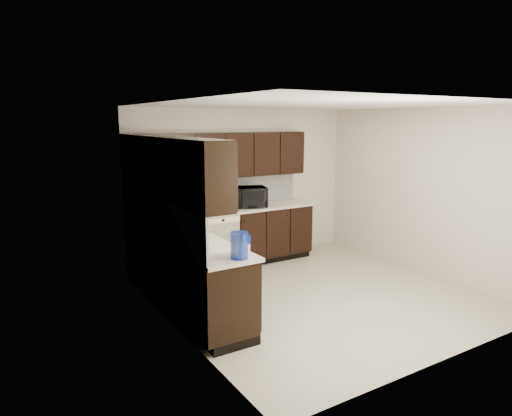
{
  "coord_description": "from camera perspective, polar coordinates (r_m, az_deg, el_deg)",
  "views": [
    {
      "loc": [
        -3.74,
        -4.54,
        2.29
      ],
      "look_at": [
        -0.6,
        0.6,
        1.15
      ],
      "focal_mm": 32.0,
      "sensor_mm": 36.0,
      "label": 1
    }
  ],
  "objects": [
    {
      "name": "soap_bottle_b",
      "position": [
        5.46,
        -10.25,
        -2.25
      ],
      "size": [
        0.13,
        0.13,
        0.27
      ],
      "primitive_type": "imported",
      "rotation": [
        0.0,
        0.0,
        0.34
      ],
      "color": "gray",
      "rests_on": "countertop"
    },
    {
      "name": "backsplash",
      "position": [
        6.47,
        -7.97,
        0.79
      ],
      "size": [
        3.0,
        2.8,
        0.48
      ],
      "color": "white",
      "rests_on": "countertop"
    },
    {
      "name": "paper_towel_roll",
      "position": [
        6.04,
        -9.77,
        -0.92
      ],
      "size": [
        0.13,
        0.13,
        0.29
      ],
      "primitive_type": "cylinder",
      "rotation": [
        0.0,
        0.0,
        -0.01
      ],
      "color": "white",
      "rests_on": "countertop"
    },
    {
      "name": "sink",
      "position": [
        5.17,
        -6.69,
        -5.14
      ],
      "size": [
        0.54,
        0.82,
        0.42
      ],
      "color": "#F4EAC7",
      "rests_on": "countertop"
    },
    {
      "name": "blue_pitcher",
      "position": [
        4.56,
        -2.11,
        -4.69
      ],
      "size": [
        0.22,
        0.22,
        0.27
      ],
      "primitive_type": "cylinder",
      "rotation": [
        0.0,
        0.0,
        -0.25
      ],
      "color": "navy",
      "rests_on": "countertop"
    },
    {
      "name": "lower_cabinets",
      "position": [
        6.55,
        -5.36,
        -5.93
      ],
      "size": [
        3.0,
        2.8,
        0.9
      ],
      "color": "black",
      "rests_on": "floor"
    },
    {
      "name": "teal_tumbler",
      "position": [
        5.55,
        -6.62,
        -2.21
      ],
      "size": [
        0.12,
        0.12,
        0.22
      ],
      "primitive_type": "cylinder",
      "rotation": [
        0.0,
        0.0,
        0.3
      ],
      "color": "#0B717C",
      "rests_on": "countertop"
    },
    {
      "name": "soap_bottle_a",
      "position": [
        4.6,
        -1.48,
        -4.93
      ],
      "size": [
        0.12,
        0.12,
        0.21
      ],
      "primitive_type": "imported",
      "rotation": [
        0.0,
        0.0,
        -0.28
      ],
      "color": "gray",
      "rests_on": "countertop"
    },
    {
      "name": "wall_back",
      "position": [
        7.6,
        -1.6,
        2.91
      ],
      "size": [
        4.0,
        0.02,
        2.5
      ],
      "primitive_type": "cube",
      "color": "#BDB2A1",
      "rests_on": "floor"
    },
    {
      "name": "countertop",
      "position": [
        6.42,
        -5.44,
        -1.6
      ],
      "size": [
        3.03,
        2.83,
        0.04
      ],
      "color": "#B9B1A1",
      "rests_on": "lower_cabinets"
    },
    {
      "name": "wall_right",
      "position": [
        7.39,
        20.09,
        2.02
      ],
      "size": [
        0.02,
        4.0,
        2.5
      ],
      "primitive_type": "cube",
      "color": "#BDB2A1",
      "rests_on": "floor"
    },
    {
      "name": "wall_front",
      "position": [
        4.64,
        23.82,
        -3.14
      ],
      "size": [
        4.0,
        0.02,
        2.5
      ],
      "primitive_type": "cube",
      "color": "#BDB2A1",
      "rests_on": "floor"
    },
    {
      "name": "ceiling",
      "position": [
        5.88,
        8.3,
        12.7
      ],
      "size": [
        4.0,
        4.0,
        0.0
      ],
      "primitive_type": "plane",
      "rotation": [
        3.14,
        0.0,
        0.0
      ],
      "color": "white",
      "rests_on": "wall_back"
    },
    {
      "name": "wall_left",
      "position": [
        4.97,
        -10.19,
        -1.49
      ],
      "size": [
        0.02,
        4.0,
        2.5
      ],
      "primitive_type": "cube",
      "color": "#BDB2A1",
      "rests_on": "floor"
    },
    {
      "name": "microwave",
      "position": [
        7.28,
        -1.1,
        1.38
      ],
      "size": [
        0.68,
        0.56,
        0.32
      ],
      "primitive_type": "imported",
      "rotation": [
        0.0,
        0.0,
        -0.32
      ],
      "color": "black",
      "rests_on": "countertop"
    },
    {
      "name": "floor",
      "position": [
        6.31,
        7.68,
        -10.61
      ],
      "size": [
        4.0,
        4.0,
        0.0
      ],
      "primitive_type": "plane",
      "color": "#ACA78F",
      "rests_on": "ground"
    },
    {
      "name": "upper_cabinets",
      "position": [
        6.34,
        -6.73,
        5.99
      ],
      "size": [
        3.0,
        2.8,
        0.7
      ],
      "color": "black",
      "rests_on": "wall_back"
    },
    {
      "name": "dishwasher",
      "position": [
        6.9,
        -4.19,
        -3.89
      ],
      "size": [
        0.58,
        0.04,
        0.78
      ],
      "color": "#F4EAC7",
      "rests_on": "lower_cabinets"
    },
    {
      "name": "storage_bin",
      "position": [
        5.69,
        -9.33,
        -2.19
      ],
      "size": [
        0.48,
        0.36,
        0.18
      ],
      "primitive_type": "cube",
      "rotation": [
        0.0,
        0.0,
        0.06
      ],
      "color": "silver",
      "rests_on": "countertop"
    },
    {
      "name": "toaster_oven",
      "position": [
        6.93,
        -8.74,
        0.34
      ],
      "size": [
        0.42,
        0.36,
        0.22
      ],
      "primitive_type": "cube",
      "rotation": [
        0.0,
        0.0,
        0.34
      ],
      "color": "#B0B0B2",
      "rests_on": "countertop"
    }
  ]
}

